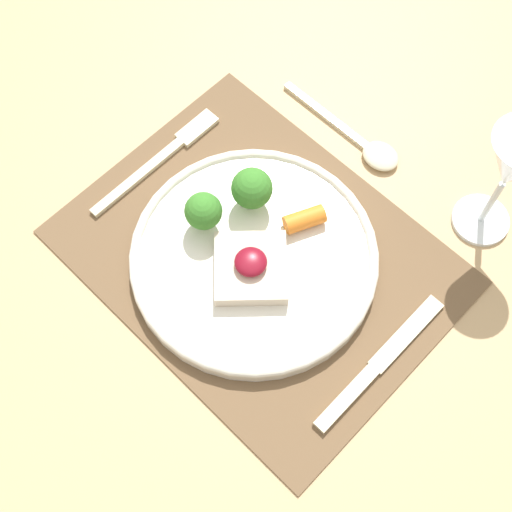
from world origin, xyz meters
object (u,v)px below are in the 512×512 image
object	(u,v)px
dinner_plate	(254,254)
fork	(164,155)
knife	(372,371)
spoon	(367,146)

from	to	relation	value
dinner_plate	fork	size ratio (longest dim) A/B	1.43
dinner_plate	fork	xyz separation A→B (m)	(-0.19, 0.02, -0.01)
dinner_plate	knife	world-z (taller)	dinner_plate
fork	dinner_plate	bearing A→B (deg)	-5.42
dinner_plate	knife	size ratio (longest dim) A/B	1.43
dinner_plate	spoon	distance (m)	0.22
spoon	fork	bearing A→B (deg)	-133.99
knife	spoon	bearing A→B (deg)	133.13
fork	spoon	size ratio (longest dim) A/B	1.09
fork	knife	distance (m)	0.38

